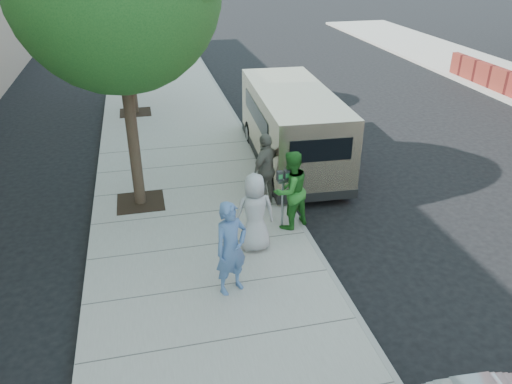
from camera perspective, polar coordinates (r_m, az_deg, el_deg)
ground at (r=11.50m, az=-1.10°, el=-6.11°), size 120.00×120.00×0.00m
sidewalk at (r=11.33m, az=-6.08°, el=-6.40°), size 5.00×60.00×0.15m
curb_face at (r=11.79m, az=5.78°, el=-4.90°), size 0.12×60.00×0.16m
parking_meter at (r=11.40m, az=3.09°, el=0.60°), size 0.31×0.15×1.47m
van at (r=15.17m, az=4.05°, el=7.59°), size 2.40×6.38×2.33m
person_officer at (r=9.41m, az=-2.87°, el=-6.44°), size 0.83×0.71×1.91m
person_green_shirt at (r=11.51m, az=3.96°, el=0.21°), size 1.14×1.04×1.90m
person_gray_shirt at (r=10.68m, az=-0.14°, el=-2.39°), size 0.88×0.58×1.78m
person_striped_polo at (r=12.50m, az=1.17°, el=2.57°), size 1.15×1.09×1.91m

